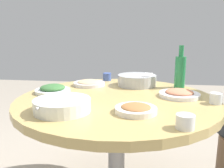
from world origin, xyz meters
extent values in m
cylinder|color=#99999E|center=(0.00, 0.00, 0.36)|extent=(0.10, 0.10, 0.67)
cylinder|color=tan|center=(0.00, 0.00, 0.72)|extent=(1.16, 1.16, 0.04)
cylinder|color=#B2B5BA|center=(0.33, -0.11, 0.78)|extent=(0.28, 0.28, 0.08)
ellipsoid|color=white|center=(0.33, -0.11, 0.78)|extent=(0.23, 0.23, 0.09)
cube|color=white|center=(0.32, -0.18, 0.82)|extent=(0.16, 0.08, 0.01)
cylinder|color=white|center=(-0.29, 0.22, 0.77)|extent=(0.27, 0.27, 0.06)
cylinder|color=#321407|center=(-0.29, 0.22, 0.77)|extent=(0.24, 0.24, 0.04)
cylinder|color=silver|center=(-0.29, 0.22, 0.79)|extent=(0.27, 0.14, 0.01)
cylinder|color=white|center=(-0.26, -0.12, 0.75)|extent=(0.20, 0.20, 0.03)
ellipsoid|color=#AA6C3C|center=(-0.26, -0.12, 0.77)|extent=(0.14, 0.14, 0.03)
cylinder|color=white|center=(0.05, 0.41, 0.75)|extent=(0.22, 0.22, 0.02)
ellipsoid|color=#386B36|center=(0.05, 0.41, 0.77)|extent=(0.16, 0.16, 0.04)
cylinder|color=white|center=(0.06, -0.36, 0.75)|extent=(0.24, 0.24, 0.02)
ellipsoid|color=#D57E5C|center=(0.06, -0.36, 0.77)|extent=(0.16, 0.16, 0.03)
cylinder|color=silver|center=(0.29, 0.23, 0.75)|extent=(0.23, 0.23, 0.02)
ellipsoid|color=#D3AF82|center=(0.29, 0.23, 0.77)|extent=(0.17, 0.17, 0.03)
cylinder|color=#28824A|center=(0.30, -0.40, 0.85)|extent=(0.07, 0.07, 0.21)
cylinder|color=#28824A|center=(0.30, -0.40, 0.99)|extent=(0.03, 0.03, 0.08)
cylinder|color=white|center=(-0.43, -0.31, 0.77)|extent=(0.07, 0.07, 0.06)
cylinder|color=#3C549E|center=(0.49, 0.14, 0.77)|extent=(0.07, 0.07, 0.06)
cylinder|color=white|center=(-0.06, -0.53, 0.77)|extent=(0.06, 0.06, 0.06)
camera|label=1|loc=(-1.28, -0.15, 1.09)|focal=36.34mm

